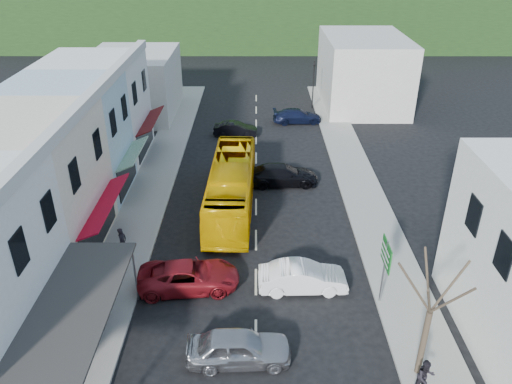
# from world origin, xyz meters

# --- Properties ---
(ground) EXTENTS (120.00, 120.00, 0.00)m
(ground) POSITION_xyz_m (0.00, 0.00, 0.00)
(ground) COLOR black
(ground) RESTS_ON ground
(sidewalk_left) EXTENTS (3.00, 52.00, 0.15)m
(sidewalk_left) POSITION_xyz_m (-7.50, 10.00, 0.07)
(sidewalk_left) COLOR gray
(sidewalk_left) RESTS_ON ground
(sidewalk_right) EXTENTS (3.00, 52.00, 0.15)m
(sidewalk_right) POSITION_xyz_m (7.50, 10.00, 0.07)
(sidewalk_right) COLOR gray
(sidewalk_right) RESTS_ON ground
(shopfront_row) EXTENTS (8.25, 30.00, 8.00)m
(shopfront_row) POSITION_xyz_m (-12.49, 5.00, 4.00)
(shopfront_row) COLOR silver
(shopfront_row) RESTS_ON ground
(distant_block_left) EXTENTS (8.00, 10.00, 6.00)m
(distant_block_left) POSITION_xyz_m (-12.00, 27.00, 3.00)
(distant_block_left) COLOR #B7B2A8
(distant_block_left) RESTS_ON ground
(distant_block_right) EXTENTS (8.00, 12.00, 7.00)m
(distant_block_right) POSITION_xyz_m (11.00, 30.00, 3.50)
(distant_block_right) COLOR #B7B2A8
(distant_block_right) RESTS_ON ground
(bus) EXTENTS (2.84, 11.67, 3.10)m
(bus) POSITION_xyz_m (-1.61, 7.94, 1.55)
(bus) COLOR #DFA500
(bus) RESTS_ON ground
(car_silver) EXTENTS (4.48, 2.00, 1.40)m
(car_silver) POSITION_xyz_m (-0.72, -5.44, 0.70)
(car_silver) COLOR #9F9FA3
(car_silver) RESTS_ON ground
(car_white) EXTENTS (4.46, 1.94, 1.40)m
(car_white) POSITION_xyz_m (2.40, -0.60, 0.70)
(car_white) COLOR white
(car_white) RESTS_ON ground
(car_red) EXTENTS (4.75, 2.30, 1.40)m
(car_red) POSITION_xyz_m (-3.47, -0.46, 0.70)
(car_red) COLOR maroon
(car_red) RESTS_ON ground
(car_black_near) EXTENTS (4.59, 2.06, 1.40)m
(car_black_near) POSITION_xyz_m (1.90, 11.37, 0.70)
(car_black_near) COLOR black
(car_black_near) RESTS_ON ground
(car_black_far) EXTENTS (4.47, 1.99, 1.40)m
(car_black_far) POSITION_xyz_m (-1.86, 20.90, 0.70)
(car_black_far) COLOR black
(car_black_far) RESTS_ON ground
(car_navy_far) EXTENTS (4.63, 2.20, 1.40)m
(car_navy_far) POSITION_xyz_m (3.92, 24.30, 0.70)
(car_navy_far) COLOR black
(car_navy_far) RESTS_ON ground
(pedestrian_left) EXTENTS (0.53, 0.68, 1.70)m
(pedestrian_left) POSITION_xyz_m (-7.53, 2.32, 1.00)
(pedestrian_left) COLOR black
(pedestrian_left) RESTS_ON sidewalk_left
(pedestrian_right) EXTENTS (0.79, 0.60, 1.70)m
(pedestrian_right) POSITION_xyz_m (6.70, -7.19, 1.00)
(pedestrian_right) COLOR black
(pedestrian_right) RESTS_ON sidewalk_right
(direction_sign) EXTENTS (0.19, 1.66, 3.69)m
(direction_sign) POSITION_xyz_m (6.19, -1.66, 1.84)
(direction_sign) COLOR #135F1D
(direction_sign) RESTS_ON ground
(street_tree) EXTENTS (2.61, 2.61, 6.81)m
(street_tree) POSITION_xyz_m (6.79, -6.18, 3.41)
(street_tree) COLOR #382C1F
(street_tree) RESTS_ON ground
(traffic_signal) EXTENTS (1.20, 1.33, 4.87)m
(traffic_signal) POSITION_xyz_m (5.80, 28.65, 2.43)
(traffic_signal) COLOR black
(traffic_signal) RESTS_ON ground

